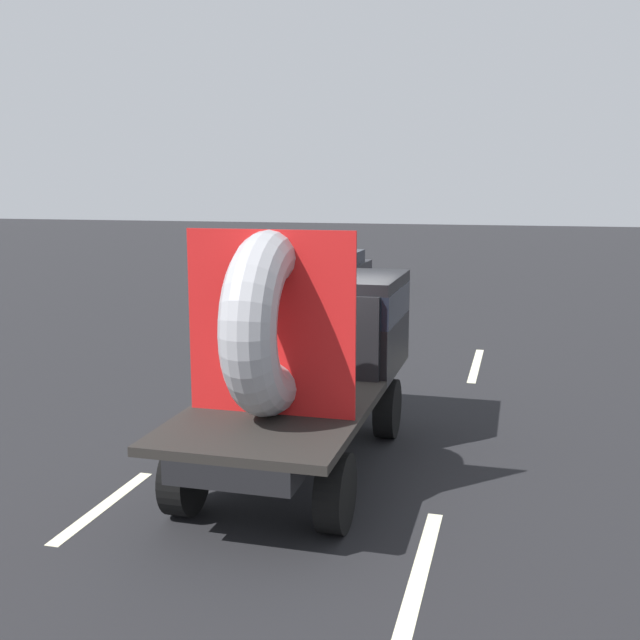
% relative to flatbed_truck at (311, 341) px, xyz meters
% --- Properties ---
extents(ground_plane, '(120.00, 120.00, 0.00)m').
position_rel_flatbed_truck_xyz_m(ground_plane, '(-0.36, 0.35, -1.56)').
color(ground_plane, black).
extents(flatbed_truck, '(2.02, 5.01, 3.10)m').
position_rel_flatbed_truck_xyz_m(flatbed_truck, '(0.00, 0.00, 0.00)').
color(flatbed_truck, black).
rests_on(flatbed_truck, ground_plane).
extents(distant_sedan, '(1.64, 3.83, 1.25)m').
position_rel_flatbed_truck_xyz_m(distant_sedan, '(-3.64, 16.74, -0.89)').
color(distant_sedan, black).
rests_on(distant_sedan, ground_plane).
extents(lane_dash_left_near, '(0.16, 2.02, 0.01)m').
position_rel_flatbed_truck_xyz_m(lane_dash_left_near, '(-1.82, -2.20, -1.55)').
color(lane_dash_left_near, beige).
rests_on(lane_dash_left_near, ground_plane).
extents(lane_dash_left_far, '(0.16, 2.50, 0.01)m').
position_rel_flatbed_truck_xyz_m(lane_dash_left_far, '(-1.82, 5.75, -1.55)').
color(lane_dash_left_far, beige).
rests_on(lane_dash_left_far, ground_plane).
extents(lane_dash_right_near, '(0.16, 2.50, 0.01)m').
position_rel_flatbed_truck_xyz_m(lane_dash_right_near, '(1.82, -2.72, -1.55)').
color(lane_dash_right_near, beige).
rests_on(lane_dash_right_near, ground_plane).
extents(lane_dash_right_far, '(0.16, 2.92, 0.01)m').
position_rel_flatbed_truck_xyz_m(lane_dash_right_far, '(1.82, 5.78, -1.55)').
color(lane_dash_right_far, beige).
rests_on(lane_dash_right_far, ground_plane).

